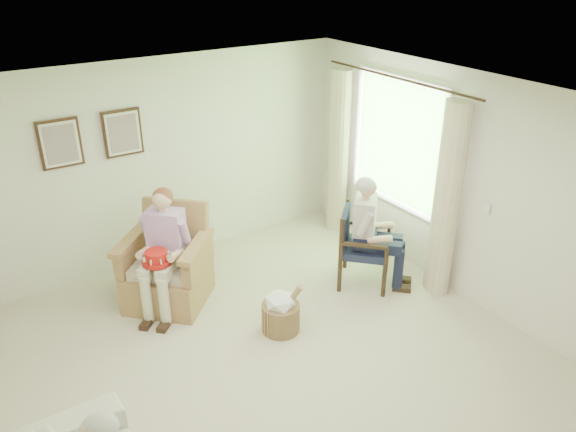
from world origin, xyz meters
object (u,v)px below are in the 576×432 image
object	(u,v)px
wood_armchair	(361,242)
hatbox	(281,311)
wicker_armchair	(166,273)
person_wicker	(167,242)
red_hat	(156,258)
person_dark	(371,226)

from	to	relation	value
wood_armchair	hatbox	bearing A→B (deg)	149.47
wicker_armchair	person_wicker	distance (m)	0.49
person_wicker	wicker_armchair	bearing A→B (deg)	134.82
person_wicker	hatbox	world-z (taller)	person_wicker
person_wicker	hatbox	distance (m)	1.45
person_wicker	red_hat	world-z (taller)	person_wicker
wicker_armchair	hatbox	size ratio (longest dim) A/B	1.87
person_dark	wood_armchair	bearing A→B (deg)	45.57
wood_armchair	person_wicker	xyz separation A→B (m)	(-2.16, 0.72, 0.31)
red_hat	hatbox	size ratio (longest dim) A/B	0.51
wicker_armchair	hatbox	bearing A→B (deg)	-12.17
wicker_armchair	red_hat	size ratio (longest dim) A/B	3.66
wicker_armchair	red_hat	world-z (taller)	wicker_armchair
person_dark	hatbox	xyz separation A→B (m)	(-1.37, -0.18, -0.55)
wood_armchair	person_dark	size ratio (longest dim) A/B	0.70
wicker_armchair	wood_armchair	xyz separation A→B (m)	(2.16, -0.87, 0.16)
person_dark	hatbox	world-z (taller)	person_dark
person_dark	wicker_armchair	bearing A→B (deg)	110.06
wicker_armchair	hatbox	world-z (taller)	wicker_armchair
wicker_armchair	person_dark	size ratio (longest dim) A/B	0.83
wicker_armchair	person_wicker	bearing A→B (deg)	-45.18
wicker_armchair	person_dark	xyz separation A→B (m)	(2.16, -1.03, 0.43)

